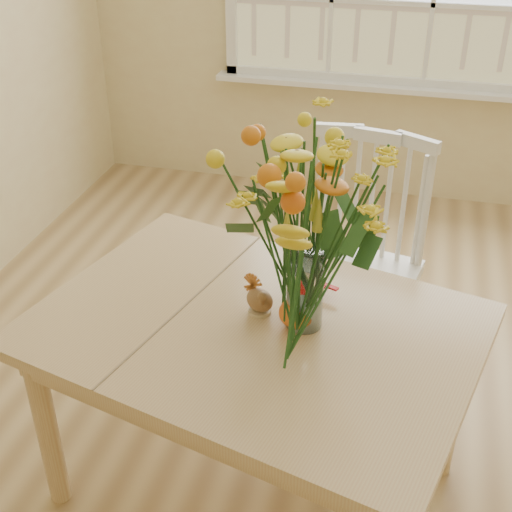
# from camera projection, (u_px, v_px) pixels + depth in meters

# --- Properties ---
(floor) EXTENTS (4.00, 4.50, 0.01)m
(floor) POSITION_uv_depth(u_px,v_px,m) (372.00, 464.00, 2.44)
(floor) COLOR #A27E4E
(floor) RESTS_ON ground
(dining_table) EXTENTS (1.46, 1.20, 0.68)m
(dining_table) POSITION_uv_depth(u_px,v_px,m) (254.00, 347.00, 2.06)
(dining_table) COLOR tan
(dining_table) RESTS_ON floor
(windsor_chair) EXTENTS (0.53, 0.51, 0.98)m
(windsor_chair) POSITION_uv_depth(u_px,v_px,m) (360.00, 251.00, 2.63)
(windsor_chair) COLOR white
(windsor_chair) RESTS_ON floor
(flower_vase) EXTENTS (0.50, 0.50, 0.60)m
(flower_vase) POSITION_uv_depth(u_px,v_px,m) (308.00, 216.00, 1.83)
(flower_vase) COLOR white
(flower_vase) RESTS_ON dining_table
(pumpkin) EXTENTS (0.11, 0.11, 0.08)m
(pumpkin) POSITION_uv_depth(u_px,v_px,m) (297.00, 314.00, 1.98)
(pumpkin) COLOR orange
(pumpkin) RESTS_ON dining_table
(turkey_figurine) EXTENTS (0.11, 0.10, 0.11)m
(turkey_figurine) POSITION_uv_depth(u_px,v_px,m) (260.00, 300.00, 2.04)
(turkey_figurine) COLOR #CCB78C
(turkey_figurine) RESTS_ON dining_table
(dark_gourd) EXTENTS (0.12, 0.08, 0.08)m
(dark_gourd) POSITION_uv_depth(u_px,v_px,m) (310.00, 280.00, 2.14)
(dark_gourd) COLOR #38160F
(dark_gourd) RESTS_ON dining_table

